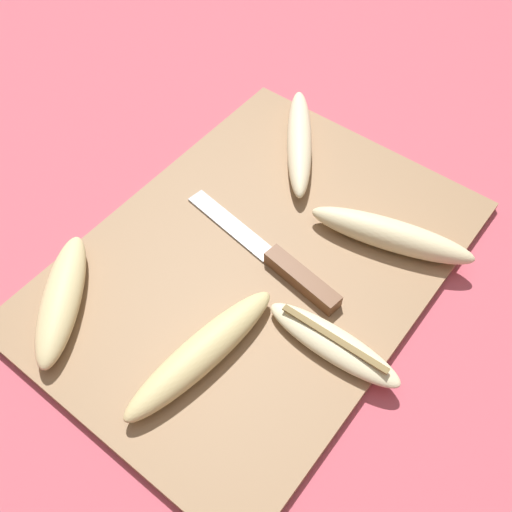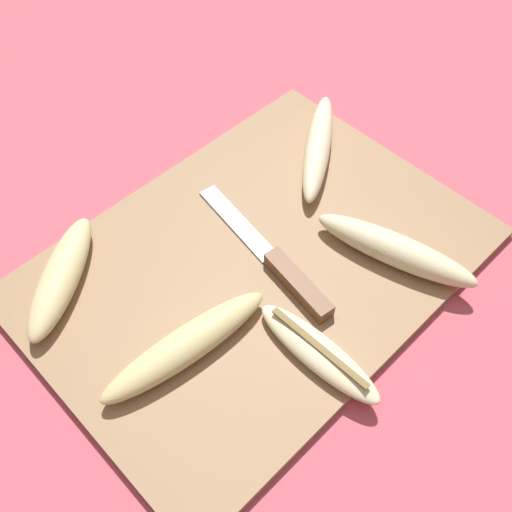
{
  "view_description": "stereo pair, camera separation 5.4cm",
  "coord_description": "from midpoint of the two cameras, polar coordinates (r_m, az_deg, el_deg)",
  "views": [
    {
      "loc": [
        -0.32,
        -0.24,
        0.57
      ],
      "look_at": [
        0.0,
        0.0,
        0.02
      ],
      "focal_mm": 42.0,
      "sensor_mm": 36.0,
      "label": 1
    },
    {
      "loc": [
        -0.28,
        -0.29,
        0.57
      ],
      "look_at": [
        0.0,
        0.0,
        0.02
      ],
      "focal_mm": 42.0,
      "sensor_mm": 36.0,
      "label": 2
    }
  ],
  "objects": [
    {
      "name": "ground_plane",
      "position": [
        0.69,
        -2.24,
        -1.2
      ],
      "size": [
        4.0,
        4.0,
        0.0
      ],
      "primitive_type": "plane",
      "color": "#C65160"
    },
    {
      "name": "cutting_board",
      "position": [
        0.69,
        -2.25,
        -0.91
      ],
      "size": [
        0.5,
        0.36,
        0.01
      ],
      "color": "#997551",
      "rests_on": "ground_plane"
    },
    {
      "name": "knife",
      "position": [
        0.67,
        0.68,
        -1.28
      ],
      "size": [
        0.05,
        0.23,
        0.02
      ],
      "rotation": [
        0.0,
        0.0,
        -0.14
      ],
      "color": "brown",
      "rests_on": "cutting_board"
    },
    {
      "name": "banana_cream_curved",
      "position": [
        0.7,
        10.58,
        1.87
      ],
      "size": [
        0.09,
        0.19,
        0.03
      ],
      "rotation": [
        0.0,
        0.0,
        0.27
      ],
      "color": "beige",
      "rests_on": "cutting_board"
    },
    {
      "name": "banana_spotted_left",
      "position": [
        0.61,
        -7.79,
        -9.29
      ],
      "size": [
        0.2,
        0.06,
        0.03
      ],
      "rotation": [
        0.0,
        0.0,
        1.47
      ],
      "color": "#DBC684",
      "rests_on": "cutting_board"
    },
    {
      "name": "banana_mellow_near",
      "position": [
        0.68,
        -20.23,
        -3.97
      ],
      "size": [
        0.16,
        0.13,
        0.03
      ],
      "rotation": [
        0.0,
        0.0,
        5.35
      ],
      "color": "beige",
      "rests_on": "cutting_board"
    },
    {
      "name": "banana_pale_long",
      "position": [
        0.62,
        4.85,
        -8.48
      ],
      "size": [
        0.04,
        0.15,
        0.02
      ],
      "rotation": [
        0.0,
        0.0,
        0.02
      ],
      "color": "beige",
      "rests_on": "cutting_board"
    },
    {
      "name": "banana_bright_far",
      "position": [
        0.79,
        2.16,
        10.76
      ],
      "size": [
        0.18,
        0.14,
        0.03
      ],
      "rotation": [
        0.0,
        0.0,
        5.33
      ],
      "color": "beige",
      "rests_on": "cutting_board"
    }
  ]
}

